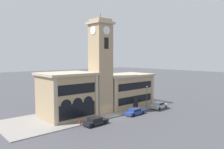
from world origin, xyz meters
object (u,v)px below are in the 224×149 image
object	(u,v)px
parked_car_mid	(135,111)
street_lamp	(147,93)
parked_car_far	(159,105)
parked_car_near	(95,121)
fire_hydrant	(80,122)

from	to	relation	value
parked_car_mid	street_lamp	world-z (taller)	street_lamp
parked_car_mid	street_lamp	size ratio (longest dim) A/B	0.95
parked_car_mid	parked_car_far	xyz separation A→B (m)	(8.08, 0.00, 0.09)
parked_car_near	street_lamp	xyz separation A→B (m)	(16.24, 2.03, 2.79)
parked_car_mid	parked_car_near	bearing A→B (deg)	177.34
parked_car_near	fire_hydrant	size ratio (longest dim) A/B	5.15
street_lamp	fire_hydrant	size ratio (longest dim) A/B	5.76
parked_car_near	parked_car_far	size ratio (longest dim) A/B	1.05
parked_car_mid	fire_hydrant	xyz separation A→B (m)	(-12.19, 1.53, -0.12)
parked_car_far	fire_hydrant	bearing A→B (deg)	173.01
street_lamp	parked_car_near	bearing A→B (deg)	-172.87
parked_car_near	parked_car_far	world-z (taller)	parked_car_far
fire_hydrant	parked_car_far	bearing A→B (deg)	-4.32
parked_car_mid	street_lamp	bearing A→B (deg)	15.58
fire_hydrant	parked_car_near	bearing A→B (deg)	-35.98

